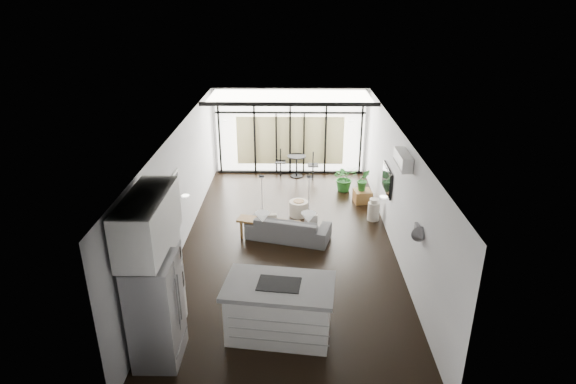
{
  "coord_description": "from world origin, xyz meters",
  "views": [
    {
      "loc": [
        0.16,
        -10.16,
        5.69
      ],
      "look_at": [
        0.0,
        0.3,
        1.25
      ],
      "focal_mm": 30.0,
      "sensor_mm": 36.0,
      "label": 1
    }
  ],
  "objects_px": {
    "pouf": "(299,208)",
    "console_bench": "(268,230)",
    "sofa": "(288,224)",
    "island": "(279,309)",
    "fridge": "(156,311)",
    "tv": "(387,180)",
    "milk_can": "(374,209)"
  },
  "relations": [
    {
      "from": "fridge",
      "to": "pouf",
      "type": "xyz_separation_m",
      "value": [
        2.33,
        5.48,
        -0.72
      ]
    },
    {
      "from": "fridge",
      "to": "tv",
      "type": "height_order",
      "value": "fridge"
    },
    {
      "from": "milk_can",
      "to": "pouf",
      "type": "bearing_deg",
      "value": 173.0
    },
    {
      "from": "tv",
      "to": "fridge",
      "type": "bearing_deg",
      "value": -132.97
    },
    {
      "from": "sofa",
      "to": "milk_can",
      "type": "height_order",
      "value": "sofa"
    },
    {
      "from": "island",
      "to": "console_bench",
      "type": "relative_size",
      "value": 1.24
    },
    {
      "from": "sofa",
      "to": "milk_can",
      "type": "relative_size",
      "value": 3.31
    },
    {
      "from": "island",
      "to": "milk_can",
      "type": "bearing_deg",
      "value": 70.1
    },
    {
      "from": "island",
      "to": "console_bench",
      "type": "distance_m",
      "value": 3.55
    },
    {
      "from": "sofa",
      "to": "pouf",
      "type": "distance_m",
      "value": 1.34
    },
    {
      "from": "tv",
      "to": "console_bench",
      "type": "bearing_deg",
      "value": -166.53
    },
    {
      "from": "tv",
      "to": "pouf",
      "type": "bearing_deg",
      "value": 163.93
    },
    {
      "from": "milk_can",
      "to": "tv",
      "type": "bearing_deg",
      "value": -61.58
    },
    {
      "from": "fridge",
      "to": "console_bench",
      "type": "height_order",
      "value": "fridge"
    },
    {
      "from": "island",
      "to": "milk_can",
      "type": "relative_size",
      "value": 3.1
    },
    {
      "from": "island",
      "to": "fridge",
      "type": "bearing_deg",
      "value": -155.26
    },
    {
      "from": "console_bench",
      "to": "milk_can",
      "type": "height_order",
      "value": "milk_can"
    },
    {
      "from": "fridge",
      "to": "tv",
      "type": "distance_m",
      "value": 6.64
    },
    {
      "from": "island",
      "to": "console_bench",
      "type": "xyz_separation_m",
      "value": [
        -0.38,
        3.52,
        -0.27
      ]
    },
    {
      "from": "milk_can",
      "to": "tv",
      "type": "height_order",
      "value": "tv"
    },
    {
      "from": "pouf",
      "to": "console_bench",
      "type": "bearing_deg",
      "value": -119.26
    },
    {
      "from": "fridge",
      "to": "milk_can",
      "type": "bearing_deg",
      "value": 50.57
    },
    {
      "from": "island",
      "to": "pouf",
      "type": "height_order",
      "value": "island"
    },
    {
      "from": "fridge",
      "to": "pouf",
      "type": "height_order",
      "value": "fridge"
    },
    {
      "from": "fridge",
      "to": "console_bench",
      "type": "distance_m",
      "value": 4.49
    },
    {
      "from": "island",
      "to": "console_bench",
      "type": "bearing_deg",
      "value": 103.21
    },
    {
      "from": "console_bench",
      "to": "milk_can",
      "type": "distance_m",
      "value": 2.94
    },
    {
      "from": "milk_can",
      "to": "console_bench",
      "type": "bearing_deg",
      "value": -158.2
    },
    {
      "from": "island",
      "to": "milk_can",
      "type": "height_order",
      "value": "island"
    },
    {
      "from": "fridge",
      "to": "pouf",
      "type": "relative_size",
      "value": 3.6
    },
    {
      "from": "sofa",
      "to": "island",
      "type": "bearing_deg",
      "value": 103.27
    },
    {
      "from": "island",
      "to": "tv",
      "type": "distance_m",
      "value": 5.0
    }
  ]
}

